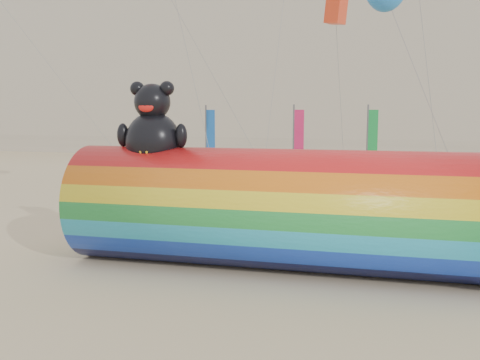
# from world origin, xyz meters

# --- Properties ---
(ground) EXTENTS (160.00, 160.00, 0.00)m
(ground) POSITION_xyz_m (0.00, 0.00, 0.00)
(ground) COLOR #CCB58C
(ground) RESTS_ON ground
(hotel_building) EXTENTS (60.40, 15.40, 20.60)m
(hotel_building) POSITION_xyz_m (-12.00, 45.95, 10.31)
(hotel_building) COLOR #B7AD99
(hotel_building) RESTS_ON ground
(windsock_assembly) EXTENTS (12.73, 3.88, 5.87)m
(windsock_assembly) POSITION_xyz_m (2.20, -0.78, 1.95)
(windsock_assembly) COLOR red
(windsock_assembly) RESTS_ON ground
(festival_banners) EXTENTS (10.68, 2.10, 5.20)m
(festival_banners) POSITION_xyz_m (0.13, 15.11, 2.64)
(festival_banners) COLOR #59595E
(festival_banners) RESTS_ON ground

